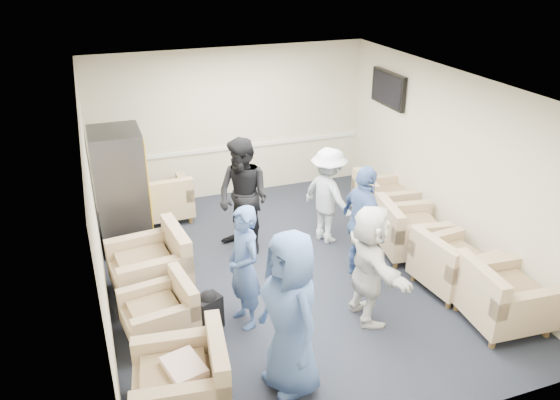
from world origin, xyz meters
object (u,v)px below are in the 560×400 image
object	(u,v)px
armchair_left_far	(154,267)
person_front_right	(369,264)
armchair_left_near	(187,383)
person_back_left	(243,197)
armchair_right_far	(381,201)
person_front_left	(291,314)
armchair_left_mid	(164,314)
armchair_right_midnear	(450,266)
armchair_right_midfar	(407,232)
person_back_right	(328,196)
person_mid_right	(363,224)
person_mid_left	(244,268)
armchair_right_near	(500,299)
vending_machine	(121,189)
armchair_corner	(165,200)

from	to	relation	value
armchair_left_far	person_front_right	xyz separation A→B (m)	(2.39, -1.46, 0.39)
armchair_left_near	person_back_left	size ratio (longest dim) A/B	0.57
armchair_right_far	person_front_left	world-z (taller)	person_front_left
person_front_left	person_back_left	distance (m)	2.90
person_back_left	armchair_left_far	bearing A→B (deg)	-99.49
armchair_left_mid	armchair_right_midnear	size ratio (longest dim) A/B	0.92
armchair_left_near	armchair_left_mid	size ratio (longest dim) A/B	1.14
armchair_left_mid	person_front_right	size ratio (longest dim) A/B	0.58
armchair_right_midfar	person_back_right	xyz separation A→B (m)	(-0.95, 0.79, 0.41)
armchair_right_midfar	person_front_left	size ratio (longest dim) A/B	0.57
armchair_left_near	person_front_left	size ratio (longest dim) A/B	0.56
armchair_right_far	person_front_right	size ratio (longest dim) A/B	0.61
person_back_right	person_front_right	size ratio (longest dim) A/B	0.99
armchair_left_far	person_mid_right	world-z (taller)	person_mid_right
armchair_right_far	person_back_left	world-z (taller)	person_back_left
person_back_right	armchair_left_near	bearing A→B (deg)	113.99
person_back_right	person_mid_right	size ratio (longest dim) A/B	0.92
armchair_right_far	person_mid_left	size ratio (longest dim) A/B	0.60
armchair_right_midfar	person_mid_right	distance (m)	1.12
armchair_left_mid	person_mid_left	xyz separation A→B (m)	(0.98, -0.07, 0.47)
armchair_right_midnear	armchair_right_far	size ratio (longest dim) A/B	1.02
person_back_right	armchair_left_mid	bearing A→B (deg)	97.12
armchair_right_near	vending_machine	bearing A→B (deg)	52.69
armchair_left_far	armchair_right_far	distance (m)	4.00
armchair_right_near	person_back_right	world-z (taller)	person_back_right
person_front_left	person_mid_right	size ratio (longest dim) A/B	1.09
armchair_corner	armchair_right_midfar	bearing A→B (deg)	141.93
person_mid_right	person_front_right	xyz separation A→B (m)	(-0.36, -0.85, -0.06)
armchair_right_far	person_back_right	distance (m)	1.27
armchair_left_near	armchair_right_near	xyz separation A→B (m)	(3.85, 0.11, 0.00)
armchair_right_near	vending_machine	distance (m)	5.47
person_back_left	person_mid_right	size ratio (longest dim) A/B	1.07
person_mid_right	person_front_right	bearing A→B (deg)	154.35
armchair_left_near	person_back_left	bearing A→B (deg)	160.72
armchair_left_far	person_front_right	world-z (taller)	person_front_right
armchair_left_near	person_back_left	world-z (taller)	person_back_left
armchair_left_mid	person_back_left	world-z (taller)	person_back_left
vending_machine	person_back_left	distance (m)	1.86
person_front_left	armchair_right_midnear	bearing A→B (deg)	100.11
armchair_left_mid	person_front_left	xyz separation A→B (m)	(1.13, -1.25, 0.60)
armchair_left_far	person_front_right	bearing A→B (deg)	52.00
person_back_left	person_back_right	bearing A→B (deg)	50.09
armchair_left_near	armchair_right_far	bearing A→B (deg)	135.75
armchair_right_midfar	person_front_left	world-z (taller)	person_front_left
armchair_right_midfar	vending_machine	size ratio (longest dim) A/B	0.56
vending_machine	armchair_right_near	bearing A→B (deg)	-41.52
person_mid_right	person_mid_left	bearing A→B (deg)	100.64
person_front_left	person_mid_right	distance (m)	2.31
person_mid_right	person_front_right	distance (m)	0.92
armchair_left_near	armchair_right_midnear	xyz separation A→B (m)	(3.75, 0.97, -0.01)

